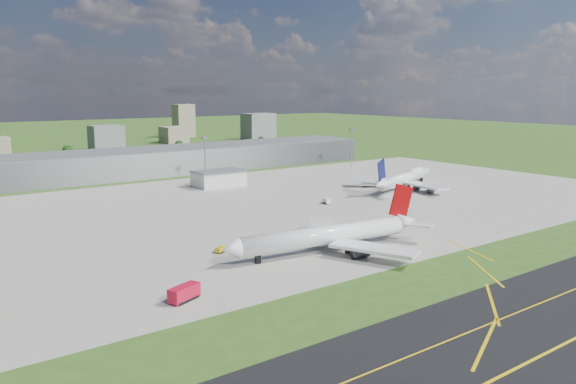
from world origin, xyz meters
TOP-DOWN VIEW (x-y plane):
  - ground at (0.00, 150.00)m, footprint 1400.00×1400.00m
  - apron at (10.00, 40.00)m, footprint 360.00×190.00m
  - terminal at (0.00, 165.00)m, footprint 300.00×42.00m
  - ops_building at (10.00, 100.00)m, footprint 26.00×16.00m
  - mast_center at (10.00, 115.00)m, footprint 3.50×2.00m
  - mast_east at (120.00, 115.00)m, footprint 3.50×2.00m
  - airliner_red_twin at (-22.50, -31.01)m, footprint 72.66×56.26m
  - airliner_blue_quad at (88.13, 37.69)m, footprint 68.57×52.41m
  - fire_truck at (-79.62, -42.40)m, footprint 9.16×6.17m
  - tug_yellow at (-51.88, -11.40)m, footprint 4.20×3.49m
  - van_white_near at (25.90, 28.56)m, footprint 3.49×5.21m
  - van_white_far at (89.59, 22.03)m, footprint 4.79×3.67m
  - bldg_c at (20.00, 310.00)m, footprint 26.00×20.00m
  - bldg_ce at (100.00, 350.00)m, footprint 22.00×24.00m
  - bldg_e at (180.00, 320.00)m, footprint 30.00×22.00m
  - bldg_tall_e at (140.00, 410.00)m, footprint 20.00×18.00m
  - tree_c at (-20.00, 280.00)m, footprint 8.10×8.10m
  - tree_e at (70.00, 275.00)m, footprint 7.65×7.65m
  - tree_far_e at (160.00, 285.00)m, footprint 6.30×6.30m

SIDE VIEW (x-z plane):
  - ground at x=0.00m, z-range 0.00..0.00m
  - apron at x=10.00m, z-range 0.00..0.08m
  - tug_yellow at x=-51.88m, z-range 0.04..1.85m
  - van_white_far at x=89.59m, z-range 0.02..2.30m
  - van_white_near at x=25.90m, z-range 0.01..2.47m
  - fire_truck at x=-79.62m, z-range -0.01..3.77m
  - ops_building at x=10.00m, z-range 0.00..8.00m
  - tree_far_e at x=160.00m, z-range 0.68..8.38m
  - airliner_blue_quad at x=88.13m, z-range -4.12..14.42m
  - airliner_red_twin at x=-22.50m, z-range -4.66..15.28m
  - tree_e at x=70.00m, z-range 0.84..10.19m
  - tree_c at x=-20.00m, z-range 0.89..10.79m
  - terminal at x=0.00m, z-range 0.00..15.00m
  - bldg_ce at x=100.00m, z-range 0.00..16.00m
  - bldg_c at x=20.00m, z-range 0.00..22.00m
  - bldg_e at x=180.00m, z-range 0.00..28.00m
  - mast_center at x=10.00m, z-range 4.76..30.66m
  - mast_east at x=120.00m, z-range 4.76..30.66m
  - bldg_tall_e at x=140.00m, z-range 0.00..36.00m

